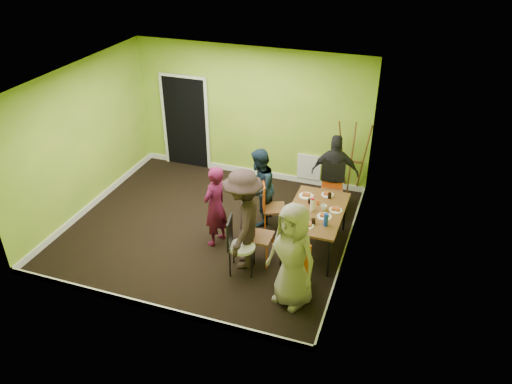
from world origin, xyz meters
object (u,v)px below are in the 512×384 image
thermos (312,205)px  person_left_near (243,220)px  chair_left_far (270,204)px  blue_bottle (326,220)px  chair_left_near (254,231)px  chair_front_end (296,264)px  dining_table (316,213)px  orange_bottle (318,202)px  easel (352,160)px  chair_bentwood (238,243)px  person_left_far (259,188)px  chair_back_end (333,176)px  person_back_end (335,173)px  person_standing (215,206)px  person_front_end (293,256)px

thermos → person_left_near: size_ratio=0.13×
chair_left_far → blue_bottle: bearing=38.0°
chair_left_near → chair_front_end: chair_left_near is taller
dining_table → chair_left_near: (-0.86, -0.66, -0.13)m
chair_front_end → orange_bottle: chair_front_end is taller
chair_left_near → easel: bearing=154.9°
chair_bentwood → thermos: bearing=124.1°
orange_bottle → person_left_far: size_ratio=0.06×
chair_left_near → easel: 2.85m
chair_left_near → chair_back_end: 2.13m
chair_front_end → thermos: 1.24m
easel → person_left_near: 3.05m
orange_bottle → thermos: bearing=-101.1°
person_left_far → chair_left_far: bearing=54.1°
chair_back_end → person_back_end: (0.01, 0.13, 0.01)m
easel → person_left_near: bearing=-114.3°
chair_left_far → thermos: size_ratio=4.37×
dining_table → person_left_far: size_ratio=1.02×
chair_bentwood → blue_bottle: 1.44m
blue_bottle → thermos: bearing=131.3°
person_left_near → dining_table: bearing=119.4°
dining_table → person_back_end: person_back_end is taller
chair_front_end → person_back_end: (0.04, 2.64, 0.22)m
thermos → dining_table: bearing=29.2°
chair_left_far → chair_left_near: size_ratio=0.95×
chair_bentwood → person_standing: size_ratio=0.66×
chair_back_end → thermos: (-0.09, -1.31, 0.11)m
chair_left_far → chair_front_end: chair_front_end is taller
chair_left_near → orange_bottle: chair_left_near is taller
person_standing → person_left_far: bearing=165.2°
easel → person_left_far: bearing=-132.9°
chair_front_end → person_left_far: person_left_far is taller
thermos → person_left_far: bearing=156.8°
chair_back_end → person_left_near: size_ratio=0.61×
orange_bottle → person_front_end: person_front_end is taller
chair_back_end → person_left_far: size_ratio=0.72×
chair_left_near → person_left_far: size_ratio=0.68×
chair_back_end → orange_bottle: size_ratio=12.95×
thermos → blue_bottle: thermos is taller
dining_table → easel: (0.27, 1.95, 0.11)m
person_left_near → person_standing: bearing=-131.9°
orange_bottle → chair_bentwood: bearing=-129.5°
easel → person_standing: easel is taller
chair_left_near → blue_bottle: (1.10, 0.27, 0.29)m
blue_bottle → person_left_far: size_ratio=0.15×
easel → person_left_far: easel is taller
dining_table → easel: 1.98m
chair_left_far → blue_bottle: blue_bottle is taller
chair_front_end → person_standing: (-1.65, 0.82, 0.20)m
easel → person_front_end: 3.39m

